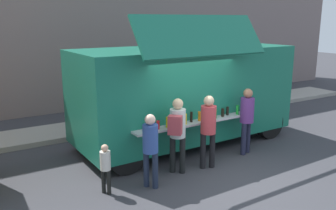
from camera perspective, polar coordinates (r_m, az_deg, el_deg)
ground_plane at (r=8.50m, az=8.05°, el=-10.90°), size 60.00×60.00×0.00m
curb_strip at (r=11.45m, az=-22.12°, el=-4.93°), size 28.00×1.60×0.15m
building_behind at (r=14.94m, az=-22.19°, el=14.42°), size 32.00×2.40×7.98m
food_truck_main at (r=10.10m, az=2.79°, el=2.13°), size 6.24×3.19×3.60m
trash_bin at (r=14.28m, az=9.55°, el=0.98°), size 0.60×0.60×0.90m
customer_front_ordering at (r=8.48m, az=6.43°, el=-3.25°), size 0.36×0.36×1.78m
customer_mid_with_backpack at (r=8.12m, az=1.49°, el=-3.76°), size 0.55×0.55×1.77m
customer_rear_waiting at (r=7.49m, az=-2.82°, el=-6.28°), size 0.33×0.33×1.61m
customer_extra_browsing at (r=9.58m, az=12.45°, el=-1.60°), size 0.36×0.36×1.76m
child_near_queue at (r=7.44m, az=-9.93°, el=-9.32°), size 0.22×0.22×1.06m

